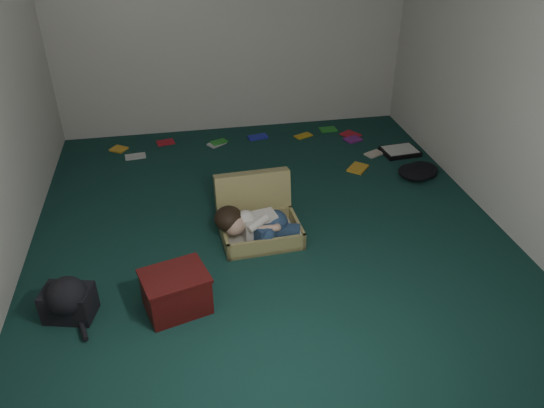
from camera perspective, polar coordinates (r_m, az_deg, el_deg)
name	(u,v)px	position (r m, az deg, el deg)	size (l,w,h in m)	color
floor	(269,229)	(4.62, -0.35, -2.73)	(4.50, 4.50, 0.00)	#133832
wall_back	(231,18)	(6.18, -4.43, 19.37)	(4.50, 4.50, 0.00)	silver
wall_front	(374,275)	(2.11, 10.88, -7.56)	(4.50, 4.50, 0.00)	silver
wall_right	(513,69)	(4.79, 24.50, 13.06)	(4.50, 4.50, 0.00)	silver
suitcase	(257,217)	(4.52, -1.57, -1.41)	(0.69, 0.67, 0.48)	tan
person	(256,224)	(4.36, -1.70, -2.18)	(0.71, 0.34, 0.30)	silver
maroon_bin	(176,292)	(3.80, -10.28, -9.26)	(0.52, 0.46, 0.31)	#4A0F0F
backpack	(68,302)	(3.96, -21.05, -9.80)	(0.41, 0.33, 0.25)	black
clothing_pile	(421,171)	(5.61, 15.74, 3.44)	(0.40, 0.32, 0.13)	black
paper_tray	(400,151)	(6.06, 13.60, 5.53)	(0.41, 0.32, 0.05)	black
book_scatter	(270,144)	(6.10, -0.25, 6.45)	(2.95, 1.24, 0.02)	gold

